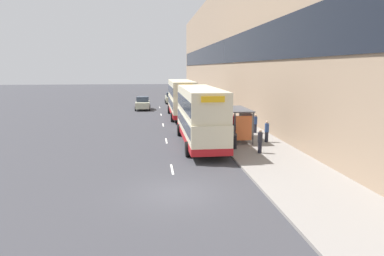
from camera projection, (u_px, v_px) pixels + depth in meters
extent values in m
plane|color=#38383D|center=(177.00, 193.00, 15.99)|extent=(220.00, 220.00, 0.00)
cube|color=gray|center=(200.00, 104.00, 54.39)|extent=(5.00, 93.00, 0.14)
cube|color=#9E846B|center=(226.00, 47.00, 53.31)|extent=(3.00, 93.00, 17.82)
cube|color=black|center=(216.00, 53.00, 53.29)|extent=(0.12, 89.28, 3.21)
cube|color=silver|center=(172.00, 169.00, 19.65)|extent=(0.12, 2.00, 0.01)
cube|color=silver|center=(166.00, 141.00, 27.32)|extent=(0.12, 2.00, 0.01)
cube|color=silver|center=(163.00, 125.00, 34.99)|extent=(0.12, 2.00, 0.01)
cube|color=silver|center=(161.00, 115.00, 42.66)|extent=(0.12, 2.00, 0.01)
cube|color=silver|center=(160.00, 108.00, 50.33)|extent=(0.12, 2.00, 0.01)
cube|color=#4C4C51|center=(238.00, 109.00, 26.83)|extent=(1.60, 4.20, 0.08)
cylinder|color=#4C4C51|center=(235.00, 129.00, 25.01)|extent=(0.10, 0.10, 2.40)
cylinder|color=#4C4C51|center=(223.00, 121.00, 28.92)|extent=(0.10, 0.10, 2.40)
cylinder|color=#4C4C51|center=(253.00, 129.00, 25.17)|extent=(0.10, 0.10, 2.40)
cylinder|color=#4C4C51|center=(240.00, 121.00, 29.08)|extent=(0.10, 0.10, 2.40)
cube|color=#99A8B2|center=(246.00, 123.00, 27.10)|extent=(0.04, 3.68, 1.92)
cube|color=#D86633|center=(244.00, 128.00, 25.14)|extent=(1.19, 0.10, 1.82)
cube|color=maroon|center=(240.00, 134.00, 27.20)|extent=(0.36, 2.80, 0.08)
cube|color=beige|center=(200.00, 126.00, 25.73)|extent=(2.55, 10.91, 1.85)
cube|color=beige|center=(200.00, 101.00, 25.40)|extent=(2.50, 10.58, 1.95)
cube|color=#B2191E|center=(200.00, 135.00, 25.85)|extent=(2.58, 10.96, 0.45)
cube|color=#2D3847|center=(200.00, 121.00, 25.66)|extent=(2.58, 10.25, 0.81)
cube|color=#2D3847|center=(200.00, 102.00, 25.42)|extent=(2.55, 10.25, 0.94)
cube|color=yellow|center=(213.00, 99.00, 19.98)|extent=(1.40, 0.08, 0.36)
cylinder|color=black|center=(179.00, 130.00, 29.37)|extent=(0.30, 1.00, 1.00)
cylinder|color=black|center=(208.00, 129.00, 29.66)|extent=(0.30, 1.00, 1.00)
cylinder|color=black|center=(188.00, 149.00, 22.44)|extent=(0.30, 1.00, 1.00)
cylinder|color=black|center=(226.00, 148.00, 22.73)|extent=(0.30, 1.00, 1.00)
cube|color=beige|center=(181.00, 105.00, 40.15)|extent=(2.55, 10.68, 1.85)
cube|color=beige|center=(181.00, 89.00, 39.82)|extent=(2.50, 10.36, 1.95)
cube|color=#B2191E|center=(181.00, 111.00, 40.27)|extent=(2.58, 10.73, 0.45)
cube|color=#2D3847|center=(181.00, 102.00, 40.08)|extent=(2.58, 10.04, 0.81)
cube|color=#2D3847|center=(181.00, 90.00, 39.83)|extent=(2.55, 10.04, 0.94)
cube|color=yellow|center=(186.00, 86.00, 34.51)|extent=(1.40, 0.08, 0.36)
cylinder|color=black|center=(169.00, 110.00, 43.71)|extent=(0.30, 1.00, 1.00)
cylinder|color=black|center=(189.00, 109.00, 44.00)|extent=(0.30, 1.00, 1.00)
cylinder|color=black|center=(172.00, 117.00, 36.92)|extent=(0.30, 1.00, 1.00)
cylinder|color=black|center=(196.00, 117.00, 37.21)|extent=(0.30, 1.00, 1.00)
cube|color=#B7B799|center=(143.00, 105.00, 47.54)|extent=(1.89, 3.94, 0.84)
cube|color=#2D3847|center=(143.00, 99.00, 47.60)|extent=(1.66, 1.89, 0.69)
cylinder|color=black|center=(150.00, 109.00, 46.52)|extent=(0.20, 0.60, 0.60)
cylinder|color=black|center=(136.00, 109.00, 46.31)|extent=(0.20, 0.60, 0.60)
cylinder|color=black|center=(150.00, 107.00, 48.91)|extent=(0.20, 0.60, 0.60)
cylinder|color=black|center=(136.00, 107.00, 48.70)|extent=(0.20, 0.60, 0.60)
cube|color=#B7B799|center=(171.00, 99.00, 56.45)|extent=(1.87, 4.48, 0.84)
cube|color=#2D3847|center=(171.00, 94.00, 56.10)|extent=(1.64, 2.15, 0.69)
cylinder|color=black|center=(165.00, 101.00, 57.78)|extent=(0.20, 0.60, 0.60)
cylinder|color=black|center=(176.00, 101.00, 57.99)|extent=(0.20, 0.60, 0.60)
cylinder|color=black|center=(166.00, 102.00, 55.06)|extent=(0.20, 0.60, 0.60)
cylinder|color=black|center=(178.00, 102.00, 55.27)|extent=(0.20, 0.60, 0.60)
cylinder|color=#23232D|center=(260.00, 147.00, 22.84)|extent=(0.26, 0.26, 0.76)
cylinder|color=#26262D|center=(260.00, 137.00, 22.72)|extent=(0.32, 0.32, 0.63)
sphere|color=tan|center=(260.00, 131.00, 22.65)|extent=(0.21, 0.21, 0.21)
cylinder|color=#23232D|center=(255.00, 128.00, 29.94)|extent=(0.27, 0.27, 0.78)
cylinder|color=navy|center=(255.00, 120.00, 29.81)|extent=(0.33, 0.33, 0.65)
sphere|color=tan|center=(256.00, 115.00, 29.74)|extent=(0.21, 0.21, 0.21)
cylinder|color=#23232D|center=(234.00, 129.00, 29.45)|extent=(0.29, 0.29, 0.86)
cylinder|color=maroon|center=(234.00, 120.00, 29.32)|extent=(0.36, 0.36, 0.72)
sphere|color=tan|center=(234.00, 114.00, 29.24)|extent=(0.23, 0.23, 0.23)
cylinder|color=#23232D|center=(244.00, 128.00, 30.48)|extent=(0.26, 0.26, 0.75)
cylinder|color=#997F51|center=(244.00, 120.00, 30.36)|extent=(0.31, 0.31, 0.62)
sphere|color=tan|center=(244.00, 115.00, 30.29)|extent=(0.20, 0.20, 0.20)
cylinder|color=#23232D|center=(267.00, 137.00, 26.22)|extent=(0.27, 0.27, 0.78)
cylinder|color=navy|center=(267.00, 128.00, 26.09)|extent=(0.33, 0.33, 0.65)
sphere|color=tan|center=(267.00, 122.00, 26.02)|extent=(0.21, 0.21, 0.21)
cylinder|color=black|center=(233.00, 142.00, 24.09)|extent=(0.52, 0.52, 0.95)
cylinder|color=#2D2D33|center=(233.00, 135.00, 24.00)|extent=(0.55, 0.55, 0.10)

